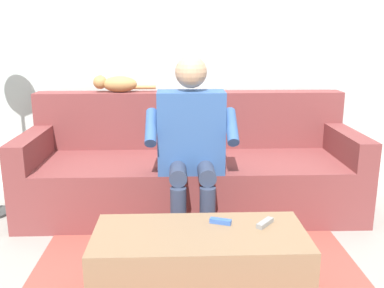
# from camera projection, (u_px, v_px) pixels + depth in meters

# --- Properties ---
(ground_plane) EXTENTS (8.00, 8.00, 0.00)m
(ground_plane) POSITION_uv_depth(u_px,v_px,m) (195.00, 252.00, 2.63)
(ground_plane) COLOR gray
(back_wall) EXTENTS (5.07, 0.06, 2.78)m
(back_wall) POSITION_uv_depth(u_px,v_px,m) (189.00, 25.00, 3.48)
(back_wall) COLOR silver
(back_wall) RESTS_ON ground
(couch) EXTENTS (2.48, 0.88, 0.87)m
(couch) POSITION_uv_depth(u_px,v_px,m) (191.00, 169.00, 3.30)
(couch) COLOR brown
(couch) RESTS_ON ground
(coffee_table) EXTENTS (1.05, 0.47, 0.38)m
(coffee_table) POSITION_uv_depth(u_px,v_px,m) (200.00, 267.00, 2.12)
(coffee_table) COLOR #8C6B4C
(coffee_table) RESTS_ON ground
(person_solo_seated) EXTENTS (0.60, 0.49, 1.18)m
(person_solo_seated) POSITION_uv_depth(u_px,v_px,m) (191.00, 137.00, 2.78)
(person_solo_seated) COLOR #335693
(person_solo_seated) RESTS_ON ground
(cat_on_backrest) EXTENTS (0.50, 0.15, 0.14)m
(cat_on_backrest) POSITION_uv_depth(u_px,v_px,m) (116.00, 84.00, 3.39)
(cat_on_backrest) COLOR #B7844C
(cat_on_backrest) RESTS_ON couch
(remote_blue) EXTENTS (0.12, 0.07, 0.02)m
(remote_blue) POSITION_uv_depth(u_px,v_px,m) (221.00, 221.00, 2.17)
(remote_blue) COLOR #3860B7
(remote_blue) RESTS_ON coffee_table
(remote_gray) EXTENTS (0.11, 0.12, 0.02)m
(remote_gray) POSITION_uv_depth(u_px,v_px,m) (265.00, 223.00, 2.15)
(remote_gray) COLOR gray
(remote_gray) RESTS_ON coffee_table
(floor_rug) EXTENTS (1.89, 1.82, 0.01)m
(floor_rug) POSITION_uv_depth(u_px,v_px,m) (198.00, 282.00, 2.31)
(floor_rug) COLOR #9E473D
(floor_rug) RESTS_ON ground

